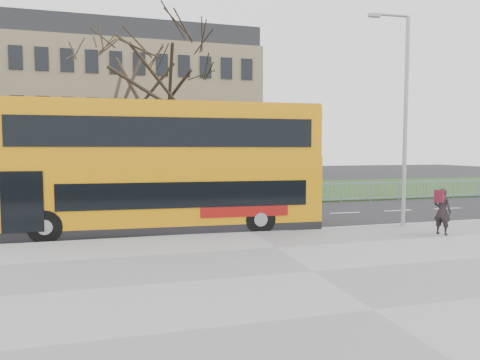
{
  "coord_description": "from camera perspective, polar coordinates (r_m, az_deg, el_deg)",
  "views": [
    {
      "loc": [
        -4.41,
        -16.19,
        3.08
      ],
      "look_at": [
        0.26,
        1.0,
        1.82
      ],
      "focal_mm": 32.0,
      "sensor_mm": 36.0,
      "label": 1
    }
  ],
  "objects": [
    {
      "name": "ground",
      "position": [
        17.06,
        0.04,
        -6.36
      ],
      "size": [
        120.0,
        120.0,
        0.0
      ],
      "primitive_type": "plane",
      "color": "black",
      "rests_on": "ground"
    },
    {
      "name": "pavement",
      "position": [
        10.85,
        9.67,
        -12.19
      ],
      "size": [
        80.0,
        10.5,
        0.12
      ],
      "primitive_type": "cube",
      "color": "slate",
      "rests_on": "ground"
    },
    {
      "name": "kerb",
      "position": [
        15.59,
        1.55,
        -7.1
      ],
      "size": [
        80.0,
        0.2,
        0.14
      ],
      "primitive_type": "cube",
      "color": "gray",
      "rests_on": "ground"
    },
    {
      "name": "grass_verge",
      "position": [
        30.96,
        -6.94,
        -1.63
      ],
      "size": [
        80.0,
        15.4,
        0.08
      ],
      "primitive_type": "cube",
      "color": "#1D3212",
      "rests_on": "ground"
    },
    {
      "name": "guard_railing",
      "position": [
        23.35,
        -4.22,
        -2.19
      ],
      "size": [
        40.0,
        0.12,
        1.1
      ],
      "primitive_type": null,
      "color": "#6D89C2",
      "rests_on": "ground"
    },
    {
      "name": "bare_tree",
      "position": [
        26.42,
        -12.25,
        10.8
      ],
      "size": [
        8.61,
        8.61,
        12.3
      ],
      "primitive_type": null,
      "color": "black",
      "rests_on": "grass_verge"
    },
    {
      "name": "civic_building",
      "position": [
        51.35,
        -15.98,
        8.26
      ],
      "size": [
        30.0,
        15.0,
        14.0
      ],
      "primitive_type": "cube",
      "color": "#886E56",
      "rests_on": "ground"
    },
    {
      "name": "yellow_bus",
      "position": [
        16.18,
        -9.7,
        2.04
      ],
      "size": [
        11.39,
        3.27,
        4.72
      ],
      "rotation": [
        0.0,
        0.0,
        -0.05
      ],
      "color": "orange",
      "rests_on": "ground"
    },
    {
      "name": "pedestrian",
      "position": [
        16.56,
        25.37,
        -3.8
      ],
      "size": [
        0.6,
        0.7,
        1.63
      ],
      "primitive_type": "imported",
      "rotation": [
        0.0,
        0.0,
        1.99
      ],
      "color": "black",
      "rests_on": "pavement"
    },
    {
      "name": "street_lamp",
      "position": [
        17.61,
        20.95,
        8.44
      ],
      "size": [
        1.7,
        0.27,
        8.01
      ],
      "rotation": [
        0.0,
        0.0,
        -0.06
      ],
      "color": "#94989C",
      "rests_on": "pavement"
    }
  ]
}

